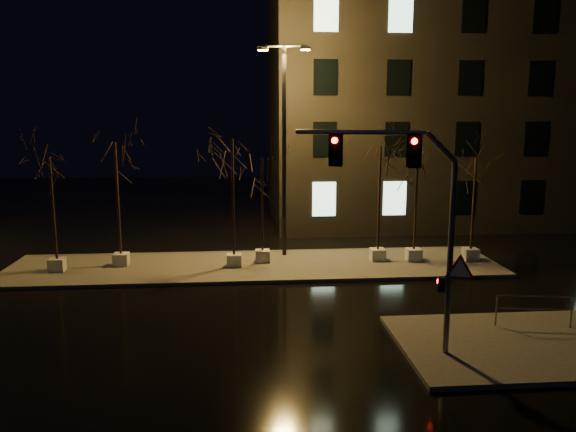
{
  "coord_description": "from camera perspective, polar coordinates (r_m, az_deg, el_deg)",
  "views": [
    {
      "loc": [
        -0.59,
        -18.6,
        6.79
      ],
      "look_at": [
        1.27,
        3.52,
        2.8
      ],
      "focal_mm": 35.0,
      "sensor_mm": 36.0,
      "label": 1
    }
  ],
  "objects": [
    {
      "name": "sidewalk_corner",
      "position": [
        18.4,
        22.19,
        -12.0
      ],
      "size": [
        7.0,
        5.0,
        0.15
      ],
      "primitive_type": "cube",
      "color": "#4E4A46",
      "rests_on": "ground"
    },
    {
      "name": "guard_rail_a",
      "position": [
        19.65,
        23.72,
        -8.39
      ],
      "size": [
        2.35,
        0.43,
        1.02
      ],
      "rotation": [
        0.0,
        0.0,
        -0.16
      ],
      "color": "slate",
      "rests_on": "sidewalk_corner"
    },
    {
      "name": "traffic_signal_mast",
      "position": [
        15.86,
        12.73,
        0.72
      ],
      "size": [
        4.85,
        1.75,
        6.24
      ],
      "rotation": [
        0.0,
        0.0,
        -0.33
      ],
      "color": "slate",
      "rests_on": "sidewalk_corner"
    },
    {
      "name": "tree_3",
      "position": [
        25.23,
        -2.66,
        3.53
      ],
      "size": [
        1.8,
        1.8,
        4.9
      ],
      "color": "beige",
      "rests_on": "median"
    },
    {
      "name": "streetlight_main",
      "position": [
        26.38,
        -0.4,
        8.04
      ],
      "size": [
        2.45,
        0.68,
        9.79
      ],
      "rotation": [
        0.0,
        0.0,
        -0.17
      ],
      "color": "black",
      "rests_on": "median"
    },
    {
      "name": "tree_6",
      "position": [
        26.9,
        18.44,
        3.36
      ],
      "size": [
        1.8,
        1.8,
        4.85
      ],
      "color": "beige",
      "rests_on": "median"
    },
    {
      "name": "ground",
      "position": [
        19.81,
        -2.85,
        -9.87
      ],
      "size": [
        90.0,
        90.0,
        0.0
      ],
      "primitive_type": "plane",
      "color": "black",
      "rests_on": "ground"
    },
    {
      "name": "tree_2",
      "position": [
        24.48,
        -5.66,
        4.86
      ],
      "size": [
        1.8,
        1.8,
        5.78
      ],
      "color": "beige",
      "rests_on": "median"
    },
    {
      "name": "tree_0",
      "position": [
        25.71,
        -22.92,
        3.12
      ],
      "size": [
        1.8,
        1.8,
        5.05
      ],
      "color": "beige",
      "rests_on": "median"
    },
    {
      "name": "median",
      "position": [
        25.5,
        -3.33,
        -5.09
      ],
      "size": [
        22.0,
        5.0,
        0.15
      ],
      "primitive_type": "cube",
      "color": "#4E4A46",
      "rests_on": "ground"
    },
    {
      "name": "tree_5",
      "position": [
        26.12,
        12.94,
        3.44
      ],
      "size": [
        1.8,
        1.8,
        4.86
      ],
      "color": "beige",
      "rests_on": "median"
    },
    {
      "name": "tree_1",
      "position": [
        25.65,
        -17.04,
        4.45
      ],
      "size": [
        1.8,
        1.8,
        5.63
      ],
      "color": "beige",
      "rests_on": "median"
    },
    {
      "name": "tree_4",
      "position": [
        25.75,
        9.32,
        4.39
      ],
      "size": [
        1.8,
        1.8,
        5.4
      ],
      "color": "beige",
      "rests_on": "median"
    },
    {
      "name": "building",
      "position": [
        39.41,
        17.23,
        10.77
      ],
      "size": [
        25.0,
        12.0,
        15.0
      ],
      "primitive_type": "cube",
      "color": "black",
      "rests_on": "ground"
    }
  ]
}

